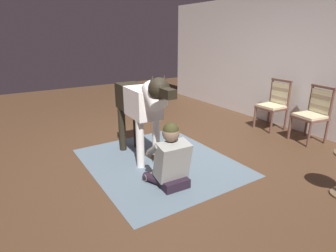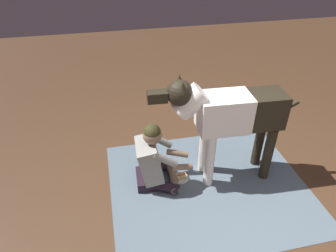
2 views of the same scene
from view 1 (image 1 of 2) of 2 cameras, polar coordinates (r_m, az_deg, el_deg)
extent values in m
plane|color=#49301F|center=(4.43, -2.00, -5.71)|extent=(13.00, 13.00, 0.00)
cube|color=silver|center=(6.10, 22.90, 12.28)|extent=(7.32, 0.10, 2.60)
cube|color=slate|center=(4.14, -1.78, -7.47)|extent=(2.30, 1.97, 0.01)
cylinder|color=brown|center=(5.58, 20.72, 0.55)|extent=(0.04, 0.04, 0.42)
cylinder|color=brown|center=(5.83, 17.58, 1.65)|extent=(0.04, 0.04, 0.42)
cylinder|color=brown|center=(5.90, 23.28, 1.18)|extent=(0.04, 0.04, 0.42)
cylinder|color=brown|center=(6.14, 20.20, 2.21)|extent=(0.04, 0.04, 0.42)
cube|color=brown|center=(5.80, 20.70, 3.59)|extent=(0.48, 0.48, 0.04)
cube|color=beige|center=(5.79, 20.74, 3.95)|extent=(0.44, 0.44, 0.04)
cylinder|color=brown|center=(5.78, 23.92, 6.01)|extent=(0.04, 0.04, 0.52)
cylinder|color=brown|center=(6.02, 20.74, 6.86)|extent=(0.04, 0.04, 0.52)
cube|color=brown|center=(5.86, 22.59, 8.73)|extent=(0.46, 0.06, 0.04)
cube|color=beige|center=(5.90, 22.29, 6.35)|extent=(0.38, 0.06, 0.40)
cube|color=#9E8669|center=(5.88, 22.39, 7.19)|extent=(0.39, 0.07, 0.06)
cube|color=#9E8669|center=(5.92, 22.18, 5.51)|extent=(0.39, 0.07, 0.06)
cylinder|color=brown|center=(5.17, 27.27, -1.74)|extent=(0.04, 0.04, 0.42)
cylinder|color=brown|center=(5.42, 23.96, -0.37)|extent=(0.04, 0.04, 0.42)
cylinder|color=brown|center=(5.49, 30.06, -1.09)|extent=(0.04, 0.04, 0.42)
cylinder|color=brown|center=(5.72, 26.82, 0.18)|extent=(0.04, 0.04, 0.42)
cube|color=brown|center=(5.38, 27.39, 1.58)|extent=(0.53, 0.53, 0.04)
cube|color=beige|center=(5.37, 27.45, 1.97)|extent=(0.49, 0.49, 0.04)
cylinder|color=brown|center=(5.36, 30.94, 4.05)|extent=(0.04, 0.04, 0.52)
cylinder|color=brown|center=(5.60, 27.57, 5.13)|extent=(0.04, 0.04, 0.52)
cube|color=brown|center=(5.43, 29.62, 7.05)|extent=(0.46, 0.12, 0.04)
cube|color=beige|center=(5.48, 29.20, 4.50)|extent=(0.38, 0.11, 0.40)
cube|color=#9E8669|center=(5.46, 29.35, 5.40)|extent=(0.39, 0.12, 0.06)
cube|color=#9E8669|center=(5.50, 29.06, 3.61)|extent=(0.39, 0.12, 0.06)
cube|color=black|center=(3.49, 1.26, -11.77)|extent=(0.26, 0.35, 0.12)
cylinder|color=black|center=(3.54, -2.29, -11.18)|extent=(0.41, 0.25, 0.11)
cylinder|color=#7D644F|center=(3.69, -2.40, -9.99)|extent=(0.10, 0.36, 0.09)
cylinder|color=black|center=(3.68, 2.07, -9.99)|extent=(0.41, 0.28, 0.11)
cylinder|color=#7D644F|center=(3.76, -0.07, -9.38)|extent=(0.14, 0.37, 0.09)
cube|color=gray|center=(3.38, 0.93, -7.19)|extent=(0.32, 0.41, 0.50)
cylinder|color=gray|center=(3.37, -2.94, -4.89)|extent=(0.30, 0.09, 0.24)
cylinder|color=#7D644F|center=(3.63, -3.62, -6.26)|extent=(0.28, 0.12, 0.12)
cylinder|color=gray|center=(3.53, 2.14, -3.76)|extent=(0.30, 0.09, 0.24)
cylinder|color=#7D644F|center=(3.74, -0.17, -5.47)|extent=(0.28, 0.10, 0.12)
sphere|color=#7D644F|center=(3.28, 0.59, -1.51)|extent=(0.21, 0.21, 0.21)
sphere|color=#36351A|center=(3.27, 0.60, -0.90)|extent=(0.19, 0.19, 0.19)
cylinder|color=white|center=(3.98, -2.46, -3.11)|extent=(0.11, 0.11, 0.70)
cylinder|color=white|center=(3.88, -5.80, -3.79)|extent=(0.11, 0.11, 0.70)
cylinder|color=black|center=(4.59, -6.53, -0.24)|extent=(0.11, 0.11, 0.70)
cylinder|color=black|center=(4.50, -9.50, -0.76)|extent=(0.11, 0.11, 0.70)
cube|color=white|center=(3.89, -5.26, 4.91)|extent=(0.58, 0.39, 0.41)
cube|color=black|center=(4.27, -7.68, 6.07)|extent=(0.50, 0.37, 0.39)
cylinder|color=white|center=(3.52, -2.76, 6.36)|extent=(0.42, 0.28, 0.40)
sphere|color=black|center=(3.40, -1.89, 7.81)|extent=(0.27, 0.27, 0.27)
cube|color=black|center=(3.20, 0.04, 6.78)|extent=(0.21, 0.13, 0.11)
cone|color=black|center=(3.43, -0.79, 9.65)|extent=(0.10, 0.10, 0.12)
cone|color=black|center=(3.35, -3.27, 9.42)|extent=(0.10, 0.10, 0.12)
cylinder|color=black|center=(4.52, -8.92, 6.17)|extent=(0.36, 0.07, 0.24)
cylinder|color=silver|center=(3.83, -1.95, -9.77)|extent=(0.20, 0.20, 0.01)
cylinder|color=#DAB77C|center=(3.80, -2.22, -9.47)|extent=(0.16, 0.07, 0.05)
cylinder|color=#DAB77C|center=(3.83, -1.69, -9.28)|extent=(0.16, 0.07, 0.05)
cylinder|color=#9F472B|center=(3.81, -1.96, -9.28)|extent=(0.16, 0.05, 0.04)
camera|label=2|loc=(4.92, 33.91, 25.35)|focal=32.56mm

